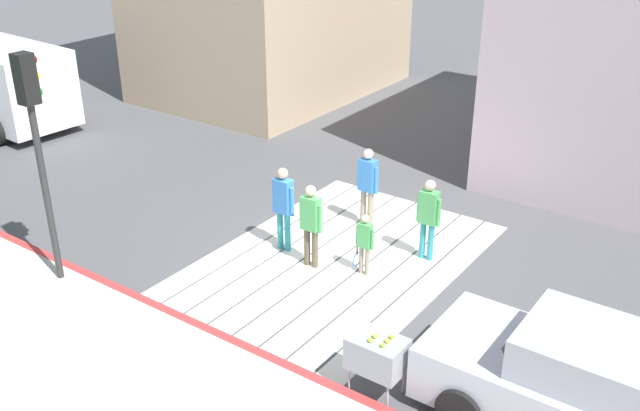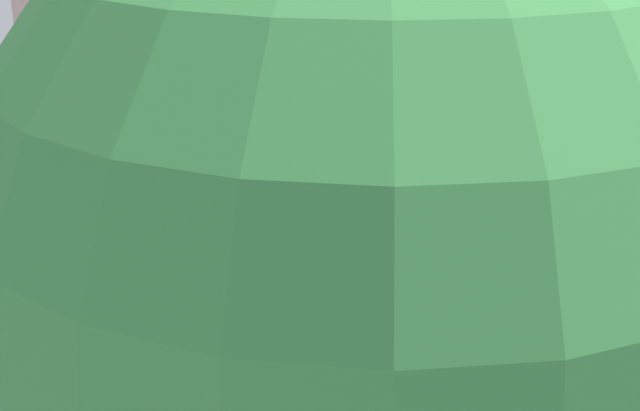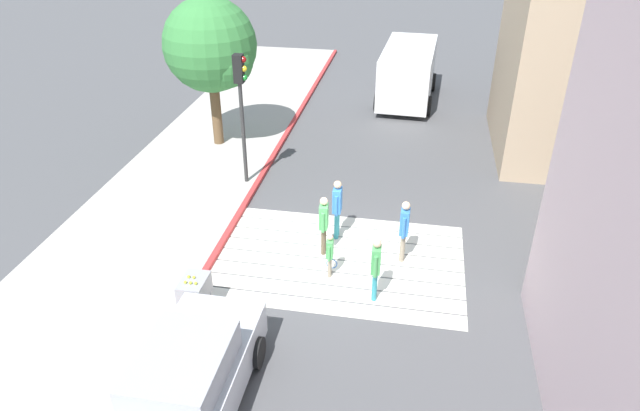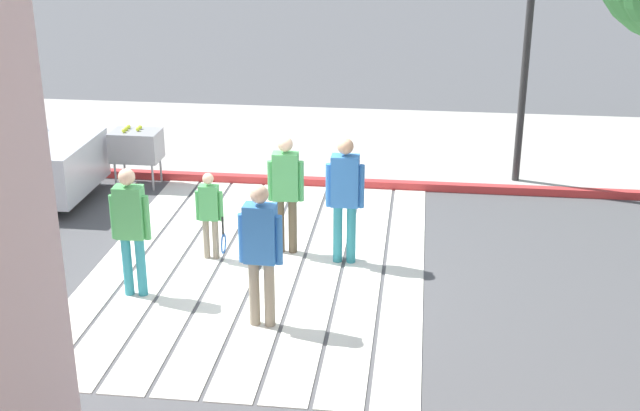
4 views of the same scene
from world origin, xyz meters
The scene contains 14 objects.
ground_plane centered at (0.00, 0.00, 0.00)m, with size 120.00×120.00×0.00m, color #4C4C4F.
crosswalk_stripes centered at (0.00, 0.00, 0.01)m, with size 6.40×4.35×0.01m.
sidewalk_west centered at (-5.60, 0.00, 0.06)m, with size 4.80×40.00×0.12m, color #ADA8A0.
curb_painted centered at (-3.25, 0.00, 0.07)m, with size 0.16×40.00×0.13m, color #BC3333.
car_parked_near_curb centered at (-2.00, -5.30, 0.73)m, with size 2.00×4.31×1.57m.
van_down_street centered at (1.08, 12.67, 1.28)m, with size 2.55×5.30×2.35m.
traffic_light_corner centered at (-3.58, 3.67, 3.04)m, with size 0.39×0.28×4.24m.
street_tree centered at (-5.38, 6.40, 3.63)m, with size 3.20×3.20×5.32m.
tennis_ball_cart centered at (-2.90, -2.64, 0.70)m, with size 0.56×0.80×1.02m.
pedestrian_adult_lead centered at (-0.47, 0.28, 0.97)m, with size 0.23×0.49×1.67m.
pedestrian_adult_trailing centered at (-0.24, 1.10, 1.02)m, with size 0.22×0.51×1.75m.
pedestrian_adult_side centered at (1.60, 0.33, 1.01)m, with size 0.23×0.51×1.73m.
pedestrian_teen_behind centered at (1.04, -1.37, 0.97)m, with size 0.22×0.49×1.66m.
pedestrian_child_with_racket centered at (-0.14, -0.69, 0.69)m, with size 0.28×0.38×1.23m.
Camera 3 is at (1.69, -12.16, 8.74)m, focal length 32.23 mm.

